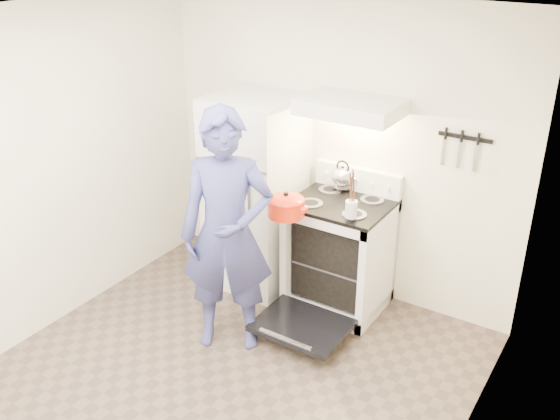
{
  "coord_description": "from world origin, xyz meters",
  "views": [
    {
      "loc": [
        2.23,
        -2.59,
        3.0
      ],
      "look_at": [
        -0.05,
        1.0,
        1.0
      ],
      "focal_mm": 40.0,
      "sensor_mm": 36.0,
      "label": 1
    }
  ],
  "objects_px": {
    "refrigerator": "(256,193)",
    "dutch_oven": "(286,208)",
    "tea_kettle": "(342,175)",
    "person": "(227,233)",
    "stove_body": "(339,256)"
  },
  "relations": [
    {
      "from": "stove_body",
      "to": "refrigerator",
      "type": "bearing_deg",
      "value": -178.23
    },
    {
      "from": "tea_kettle",
      "to": "person",
      "type": "height_order",
      "value": "person"
    },
    {
      "from": "refrigerator",
      "to": "dutch_oven",
      "type": "bearing_deg",
      "value": -38.32
    },
    {
      "from": "person",
      "to": "dutch_oven",
      "type": "distance_m",
      "value": 0.48
    },
    {
      "from": "dutch_oven",
      "to": "stove_body",
      "type": "bearing_deg",
      "value": 66.81
    },
    {
      "from": "refrigerator",
      "to": "stove_body",
      "type": "distance_m",
      "value": 0.9
    },
    {
      "from": "tea_kettle",
      "to": "stove_body",
      "type": "bearing_deg",
      "value": -62.65
    },
    {
      "from": "tea_kettle",
      "to": "refrigerator",
      "type": "bearing_deg",
      "value": -160.61
    },
    {
      "from": "stove_body",
      "to": "person",
      "type": "relative_size",
      "value": 0.49
    },
    {
      "from": "tea_kettle",
      "to": "dutch_oven",
      "type": "xyz_separation_m",
      "value": [
        -0.1,
        -0.72,
        -0.04
      ]
    },
    {
      "from": "refrigerator",
      "to": "tea_kettle",
      "type": "distance_m",
      "value": 0.77
    },
    {
      "from": "stove_body",
      "to": "tea_kettle",
      "type": "xyz_separation_m",
      "value": [
        -0.11,
        0.22,
        0.62
      ]
    },
    {
      "from": "stove_body",
      "to": "tea_kettle",
      "type": "distance_m",
      "value": 0.67
    },
    {
      "from": "dutch_oven",
      "to": "refrigerator",
      "type": "bearing_deg",
      "value": 141.68
    },
    {
      "from": "refrigerator",
      "to": "stove_body",
      "type": "height_order",
      "value": "refrigerator"
    }
  ]
}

